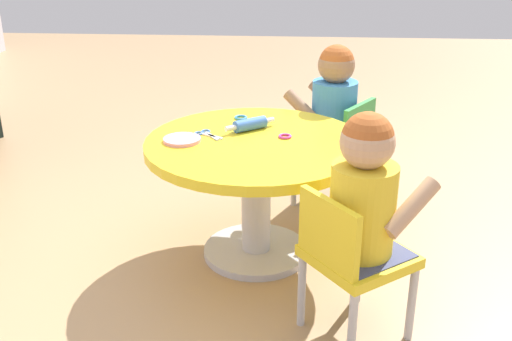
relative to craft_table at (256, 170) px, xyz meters
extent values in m
plane|color=tan|center=(0.00, 0.00, -0.39)|extent=(10.00, 10.00, 0.00)
cylinder|color=silver|center=(0.00, 0.00, -0.37)|extent=(0.44, 0.44, 0.03)
cylinder|color=silver|center=(0.00, 0.00, -0.15)|extent=(0.12, 0.12, 0.47)
cylinder|color=yellow|center=(0.00, 0.00, 0.10)|extent=(0.88, 0.88, 0.04)
cylinder|color=#B7B7BC|center=(-0.52, -0.55, -0.25)|extent=(0.03, 0.03, 0.28)
cylinder|color=#B7B7BC|center=(-0.31, -0.40, -0.25)|extent=(0.03, 0.03, 0.28)
cylinder|color=#B7B7BC|center=(-0.68, -0.35, -0.25)|extent=(0.03, 0.03, 0.28)
cylinder|color=#B7B7BC|center=(-0.47, -0.19, -0.25)|extent=(0.03, 0.03, 0.28)
cube|color=yellow|center=(-0.49, -0.37, -0.09)|extent=(0.42, 0.42, 0.04)
cube|color=yellow|center=(-0.58, -0.26, 0.04)|extent=(0.23, 0.18, 0.22)
cube|color=#3F4772|center=(-0.49, -0.37, -0.09)|extent=(0.38, 0.38, 0.04)
cylinder|color=yellow|center=(-0.49, -0.37, 0.08)|extent=(0.21, 0.21, 0.30)
sphere|color=tan|center=(-0.49, -0.37, 0.31)|extent=(0.17, 0.17, 0.17)
sphere|color=#B25926|center=(-0.49, -0.37, 0.32)|extent=(0.16, 0.16, 0.16)
cylinder|color=tan|center=(-0.52, -0.52, 0.11)|extent=(0.17, 0.20, 0.17)
cylinder|color=tan|center=(-0.35, -0.39, 0.11)|extent=(0.17, 0.20, 0.17)
cylinder|color=#B7B7BC|center=(0.70, -0.29, -0.25)|extent=(0.03, 0.03, 0.28)
cylinder|color=#B7B7BC|center=(0.48, -0.15, -0.25)|extent=(0.03, 0.03, 0.28)
cylinder|color=#B7B7BC|center=(0.56, -0.51, -0.25)|extent=(0.03, 0.03, 0.28)
cylinder|color=#B7B7BC|center=(0.34, -0.37, -0.25)|extent=(0.03, 0.03, 0.28)
cube|color=green|center=(0.52, -0.33, -0.09)|extent=(0.41, 0.41, 0.04)
cube|color=green|center=(0.45, -0.45, 0.04)|extent=(0.24, 0.16, 0.22)
cube|color=#3F4772|center=(0.52, -0.33, -0.09)|extent=(0.37, 0.38, 0.04)
cylinder|color=#3F8CCC|center=(0.52, -0.33, 0.08)|extent=(0.21, 0.21, 0.30)
sphere|color=#997051|center=(0.52, -0.33, 0.31)|extent=(0.17, 0.17, 0.17)
sphere|color=#B25926|center=(0.52, -0.33, 0.32)|extent=(0.16, 0.16, 0.16)
cylinder|color=#997051|center=(0.67, -0.31, 0.11)|extent=(0.16, 0.21, 0.17)
cylinder|color=#997051|center=(0.48, -0.19, 0.11)|extent=(0.16, 0.21, 0.17)
cylinder|color=#3F72CC|center=(0.12, 0.03, 0.15)|extent=(0.12, 0.14, 0.05)
cylinder|color=white|center=(0.07, 0.11, 0.15)|extent=(0.04, 0.05, 0.02)
cylinder|color=white|center=(0.18, -0.04, 0.15)|extent=(0.04, 0.05, 0.02)
cube|color=silver|center=(0.03, 0.18, 0.13)|extent=(0.07, 0.10, 0.01)
cube|color=silver|center=(0.03, 0.18, 0.13)|extent=(0.10, 0.07, 0.01)
torus|color=#3F72CC|center=(0.06, 0.24, 0.13)|extent=(0.05, 0.05, 0.01)
torus|color=#3F72CC|center=(0.09, 0.21, 0.13)|extent=(0.05, 0.05, 0.01)
cylinder|color=pink|center=(-0.03, 0.29, 0.13)|extent=(0.15, 0.15, 0.01)
torus|color=#3F99D8|center=(0.27, 0.09, 0.13)|extent=(0.06, 0.06, 0.01)
torus|color=#D83FA5|center=(0.04, -0.11, 0.13)|extent=(0.05, 0.05, 0.01)
camera|label=1|loc=(-2.24, -0.16, 0.94)|focal=42.81mm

